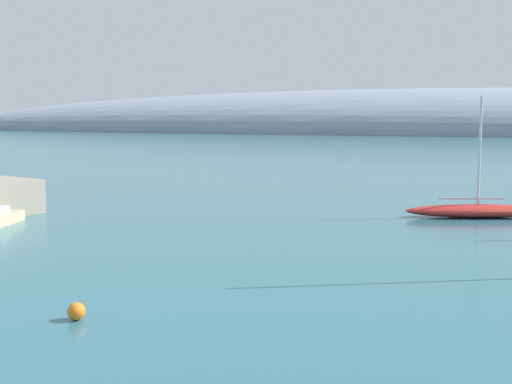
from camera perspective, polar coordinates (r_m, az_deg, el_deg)
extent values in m
ellipsoid|color=gray|center=(231.58, 12.81, 4.89)|extent=(391.36, 74.65, 29.28)
ellipsoid|color=red|center=(41.83, 18.22, -1.53)|extent=(8.58, 4.91, 0.77)
cylinder|color=silver|center=(41.50, 18.40, 3.35)|extent=(0.15, 0.15, 6.36)
cube|color=silver|center=(41.63, 17.76, -0.53)|extent=(3.58, 1.50, 0.10)
sphere|color=orange|center=(20.83, -14.95, -9.72)|extent=(0.53, 0.53, 0.53)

